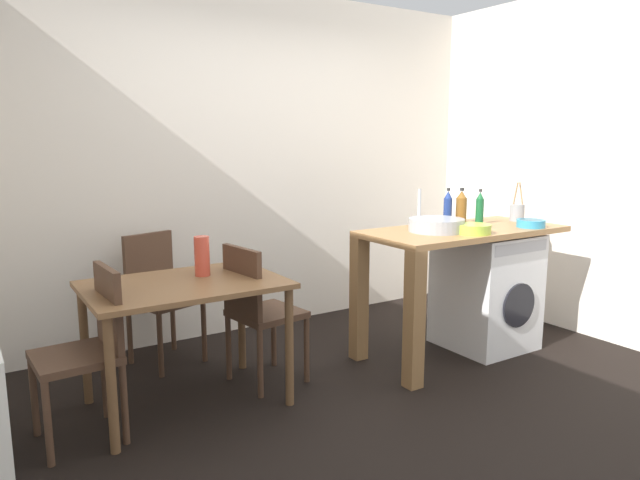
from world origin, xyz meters
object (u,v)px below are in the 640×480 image
at_px(dining_table, 185,299).
at_px(utensil_crock, 517,212).
at_px(bottle_tall_green, 448,208).
at_px(vase, 202,256).
at_px(bottle_squat_brown, 461,208).
at_px(colander, 531,223).
at_px(chair_spare_by_wall, 159,290).
at_px(chair_opposite, 257,307).
at_px(washing_machine, 486,290).
at_px(bottle_clear_small, 480,208).
at_px(chair_person_seat, 90,344).
at_px(mixing_bowl, 473,228).

relative_size(dining_table, utensil_crock, 3.67).
xyz_separation_m(bottle_tall_green, vase, (-1.87, 0.13, -0.18)).
bearing_deg(bottle_squat_brown, colander, -53.00).
height_order(chair_spare_by_wall, colander, colander).
height_order(chair_opposite, colander, colander).
bearing_deg(colander, bottle_squat_brown, 127.00).
xyz_separation_m(washing_machine, bottle_squat_brown, (-0.11, 0.18, 0.61)).
bearing_deg(washing_machine, utensil_crock, 8.10).
relative_size(bottle_clear_small, vase, 1.10).
bearing_deg(washing_machine, bottle_clear_small, 97.07).
bearing_deg(chair_spare_by_wall, bottle_clear_small, 139.02).
bearing_deg(chair_person_seat, vase, -77.30).
height_order(chair_person_seat, vase, vase).
bearing_deg(chair_opposite, washing_machine, 72.80).
height_order(chair_person_seat, utensil_crock, utensil_crock).
bearing_deg(bottle_tall_green, chair_opposite, 177.28).
xyz_separation_m(chair_spare_by_wall, vase, (0.07, -0.67, 0.35)).
xyz_separation_m(mixing_bowl, utensil_crock, (0.75, 0.25, 0.03)).
height_order(chair_person_seat, bottle_clear_small, bottle_clear_small).
xyz_separation_m(bottle_tall_green, bottle_squat_brown, (0.11, -0.03, -0.00)).
xyz_separation_m(chair_opposite, chair_spare_by_wall, (-0.40, 0.73, 0.00)).
distance_m(chair_person_seat, vase, 0.80).
relative_size(utensil_crock, vase, 1.26).
bearing_deg(chair_person_seat, bottle_tall_green, -91.66).
relative_size(bottle_tall_green, mixing_bowl, 1.16).
relative_size(washing_machine, colander, 4.30).
distance_m(chair_opposite, vase, 0.48).
distance_m(chair_person_seat, chair_opposite, 1.03).
xyz_separation_m(utensil_crock, colander, (-0.18, -0.27, -0.04)).
height_order(chair_spare_by_wall, mixing_bowl, mixing_bowl).
bearing_deg(dining_table, bottle_tall_green, -0.96).
height_order(bottle_clear_small, colander, bottle_clear_small).
relative_size(bottle_tall_green, bottle_clear_small, 1.03).
relative_size(bottle_tall_green, bottle_squat_brown, 1.01).
bearing_deg(utensil_crock, chair_person_seat, 178.27).
distance_m(chair_spare_by_wall, washing_machine, 2.39).
xyz_separation_m(chair_person_seat, bottle_clear_small, (2.77, -0.06, 0.53)).
bearing_deg(colander, bottle_tall_green, 133.51).
xyz_separation_m(bottle_tall_green, colander, (0.41, -0.43, -0.09)).
bearing_deg(chair_spare_by_wall, bottle_tall_green, 139.82).
relative_size(washing_machine, mixing_bowl, 3.68).
xyz_separation_m(dining_table, mixing_bowl, (1.86, -0.44, 0.31)).
distance_m(chair_spare_by_wall, vase, 0.76).
bearing_deg(colander, chair_opposite, 165.60).
height_order(washing_machine, utensil_crock, utensil_crock).
bearing_deg(bottle_clear_small, chair_person_seat, 178.78).
height_order(chair_person_seat, bottle_tall_green, bottle_tall_green).
bearing_deg(utensil_crock, vase, 173.24).
relative_size(washing_machine, bottle_clear_small, 3.28).
distance_m(utensil_crock, vase, 2.48).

